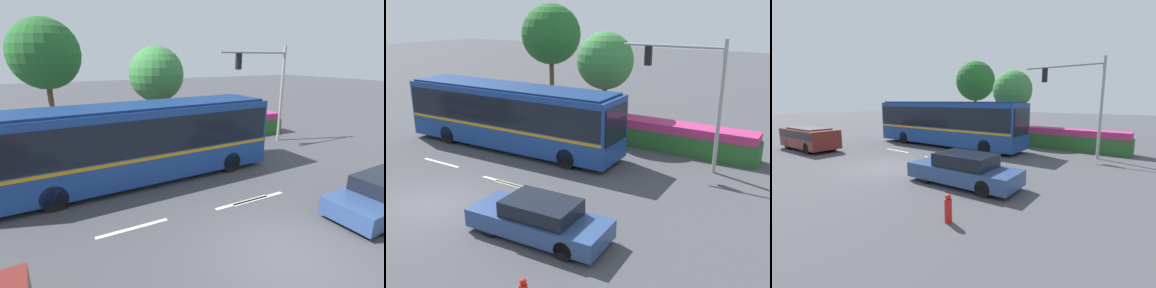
% 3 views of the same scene
% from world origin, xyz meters
% --- Properties ---
extents(ground_plane, '(140.00, 140.00, 0.00)m').
position_xyz_m(ground_plane, '(0.00, 0.00, 0.00)').
color(ground_plane, '#444449').
extents(city_bus, '(12.55, 2.93, 3.44)m').
position_xyz_m(city_bus, '(-1.97, 6.97, 1.95)').
color(city_bus, navy).
rests_on(city_bus, ground).
extents(sedan_foreground, '(4.90, 2.06, 1.34)m').
position_xyz_m(sedan_foreground, '(4.98, 0.17, 0.63)').
color(sedan_foreground, navy).
rests_on(sedan_foreground, ground).
extents(traffic_light_pole, '(4.87, 0.24, 6.06)m').
position_xyz_m(traffic_light_pole, '(7.20, 9.08, 3.98)').
color(traffic_light_pole, gray).
rests_on(traffic_light_pole, ground).
extents(flowering_hedge, '(10.19, 1.40, 1.50)m').
position_xyz_m(flowering_hedge, '(4.93, 11.19, 0.74)').
color(flowering_hedge, '#286028').
rests_on(flowering_hedge, ground).
extents(street_tree_left, '(4.15, 4.15, 7.65)m').
position_xyz_m(street_tree_left, '(-4.93, 14.98, 5.55)').
color(street_tree_left, brown).
rests_on(street_tree_left, ground).
extents(street_tree_centre, '(3.33, 3.33, 6.05)m').
position_xyz_m(street_tree_centre, '(0.95, 12.08, 4.37)').
color(street_tree_centre, brown).
rests_on(street_tree_centre, ground).
extents(lane_stripe_near, '(2.40, 0.16, 0.01)m').
position_xyz_m(lane_stripe_near, '(-3.41, 3.26, 0.01)').
color(lane_stripe_near, silver).
rests_on(lane_stripe_near, ground).
extents(lane_stripe_mid, '(2.40, 0.16, 0.01)m').
position_xyz_m(lane_stripe_mid, '(1.59, 2.98, 0.01)').
color(lane_stripe_mid, silver).
rests_on(lane_stripe_mid, ground).
extents(lane_stripe_far, '(2.40, 0.16, 0.01)m').
position_xyz_m(lane_stripe_far, '(0.85, 3.04, 0.01)').
color(lane_stripe_far, silver).
rests_on(lane_stripe_far, ground).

